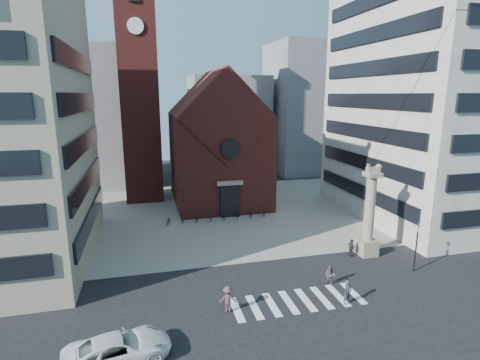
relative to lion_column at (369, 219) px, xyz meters
name	(u,v)px	position (x,y,z in m)	size (l,w,h in m)	color
ground	(276,282)	(-10.01, -3.00, -3.46)	(120.00, 120.00, 0.00)	black
piazza	(226,212)	(-10.01, 16.00, -3.43)	(46.00, 30.00, 0.05)	gray
zebra_crossing	(297,301)	(-9.46, -6.00, -3.45)	(10.20, 3.20, 0.01)	white
church	(217,144)	(-10.01, 22.04, 4.53)	(12.00, 16.65, 18.00)	maroon
campanile	(139,86)	(-20.01, 25.00, 12.28)	(5.50, 5.50, 31.20)	maroon
building_right	(440,83)	(13.99, 9.00, 12.54)	(18.00, 22.00, 32.00)	beige
bg_block_left	(78,118)	(-30.01, 37.00, 7.54)	(16.00, 14.00, 22.00)	gray
bg_block_mid	(228,125)	(-4.01, 42.00, 5.54)	(14.00, 12.00, 18.00)	gray
bg_block_right	(312,109)	(11.99, 39.00, 8.54)	(16.00, 14.00, 24.00)	gray
lion_column	(369,219)	(0.00, 0.00, 0.00)	(1.63, 1.60, 8.68)	tan
traffic_light	(416,246)	(1.99, -4.00, -1.17)	(0.13, 0.16, 4.30)	black
white_car	(118,349)	(-21.65, -9.47, -2.64)	(2.70, 5.86, 1.63)	white
pedestrian_0	(348,292)	(-6.15, -7.22, -2.54)	(0.67, 0.44, 1.82)	#363449
pedestrian_1	(330,275)	(-6.05, -4.40, -2.64)	(0.80, 0.62, 1.64)	#5B4E49
pedestrian_2	(351,248)	(-1.63, 0.00, -2.62)	(0.98, 0.41, 1.68)	#292931
pedestrian_3	(228,299)	(-14.65, -6.08, -2.51)	(1.22, 0.70, 1.89)	brown
scooter_0	(168,221)	(-17.50, 13.01, -2.99)	(0.56, 1.60, 0.84)	black
scooter_1	(183,219)	(-15.85, 13.01, -2.94)	(0.44, 1.56, 0.93)	black
scooter_2	(197,218)	(-14.19, 13.01, -2.99)	(0.56, 1.60, 0.84)	black
scooter_3	(211,217)	(-12.54, 13.01, -2.94)	(0.44, 1.56, 0.93)	black
scooter_4	(224,216)	(-10.89, 13.01, -2.99)	(0.56, 1.60, 0.84)	black
scooter_5	(238,215)	(-9.24, 13.01, -2.94)	(0.44, 1.56, 0.93)	black
scooter_6	(251,214)	(-7.59, 13.01, -2.99)	(0.56, 1.60, 0.84)	black
scooter_7	(264,213)	(-5.94, 13.01, -2.94)	(0.44, 1.56, 0.93)	black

